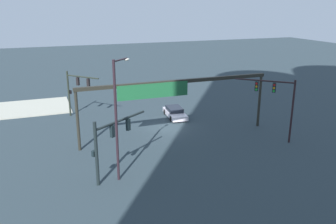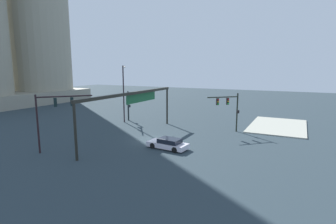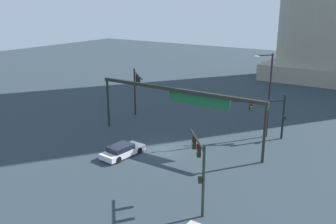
{
  "view_description": "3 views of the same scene",
  "coord_description": "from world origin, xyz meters",
  "px_view_note": "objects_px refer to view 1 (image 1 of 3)",
  "views": [
    {
      "loc": [
        12.86,
        34.85,
        13.23
      ],
      "look_at": [
        -0.35,
        -0.47,
        1.65
      ],
      "focal_mm": 37.97,
      "sensor_mm": 36.0,
      "label": 1
    },
    {
      "loc": [
        -28.12,
        -16.32,
        9.02
      ],
      "look_at": [
        -0.15,
        -2.19,
        3.81
      ],
      "focal_mm": 28.36,
      "sensor_mm": 36.0,
      "label": 2
    },
    {
      "loc": [
        20.39,
        -29.01,
        14.84
      ],
      "look_at": [
        -0.91,
        2.83,
        3.28
      ],
      "focal_mm": 39.59,
      "sensor_mm": 36.0,
      "label": 3
    }
  ],
  "objects_px": {
    "traffic_signal_cross_street": "(76,87)",
    "streetlamp_curved_arm": "(117,114)",
    "traffic_signal_near_corner": "(277,97)",
    "traffic_signal_opposite_side": "(109,138)",
    "sedan_car_approaching": "(175,112)"
  },
  "relations": [
    {
      "from": "traffic_signal_cross_street",
      "to": "streetlamp_curved_arm",
      "type": "bearing_deg",
      "value": -38.76
    },
    {
      "from": "traffic_signal_near_corner",
      "to": "traffic_signal_opposite_side",
      "type": "xyz_separation_m",
      "value": [
        16.97,
        2.19,
        -1.17
      ]
    },
    {
      "from": "traffic_signal_near_corner",
      "to": "traffic_signal_cross_street",
      "type": "bearing_deg",
      "value": 1.9
    },
    {
      "from": "streetlamp_curved_arm",
      "to": "traffic_signal_opposite_side",
      "type": "bearing_deg",
      "value": 101.97
    },
    {
      "from": "traffic_signal_opposite_side",
      "to": "sedan_car_approaching",
      "type": "distance_m",
      "value": 16.76
    },
    {
      "from": "sedan_car_approaching",
      "to": "streetlamp_curved_arm",
      "type": "bearing_deg",
      "value": -31.54
    },
    {
      "from": "traffic_signal_cross_street",
      "to": "sedan_car_approaching",
      "type": "distance_m",
      "value": 12.17
    },
    {
      "from": "traffic_signal_cross_street",
      "to": "sedan_car_approaching",
      "type": "xyz_separation_m",
      "value": [
        -10.98,
        4.17,
        -3.18
      ]
    },
    {
      "from": "traffic_signal_opposite_side",
      "to": "sedan_car_approaching",
      "type": "xyz_separation_m",
      "value": [
        -10.47,
        -12.78,
        -2.78
      ]
    },
    {
      "from": "traffic_signal_opposite_side",
      "to": "streetlamp_curved_arm",
      "type": "relative_size",
      "value": 0.54
    },
    {
      "from": "traffic_signal_opposite_side",
      "to": "streetlamp_curved_arm",
      "type": "bearing_deg",
      "value": -68.43
    },
    {
      "from": "traffic_signal_cross_street",
      "to": "sedan_car_approaching",
      "type": "bearing_deg",
      "value": 26.69
    },
    {
      "from": "traffic_signal_cross_street",
      "to": "sedan_car_approaching",
      "type": "relative_size",
      "value": 1.15
    },
    {
      "from": "traffic_signal_near_corner",
      "to": "traffic_signal_opposite_side",
      "type": "height_order",
      "value": "traffic_signal_near_corner"
    },
    {
      "from": "sedan_car_approaching",
      "to": "traffic_signal_cross_street",
      "type": "bearing_deg",
      "value": -105.59
    }
  ]
}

